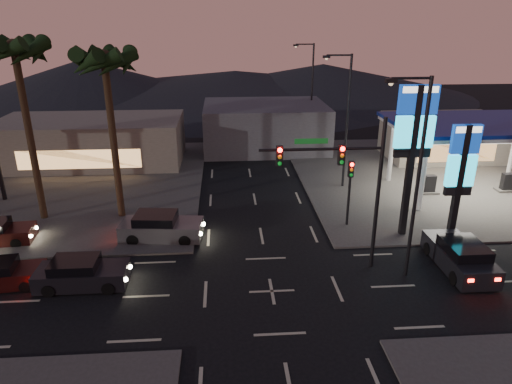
{
  "coord_description": "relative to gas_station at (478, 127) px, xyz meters",
  "views": [
    {
      "loc": [
        -2.12,
        -18.74,
        12.37
      ],
      "look_at": [
        -0.36,
        5.63,
        3.0
      ],
      "focal_mm": 32.0,
      "sensor_mm": 36.0,
      "label": 1
    }
  ],
  "objects": [
    {
      "name": "hill_center",
      "position": [
        -16.0,
        48.0,
        -3.08
      ],
      "size": [
        60.0,
        60.0,
        4.0
      ],
      "primitive_type": "cone",
      "color": "black",
      "rests_on": "ground"
    },
    {
      "name": "streetlight_far",
      "position": [
        -9.21,
        16.0,
        0.64
      ],
      "size": [
        2.14,
        0.25,
        10.0
      ],
      "color": "black",
      "rests_on": "ground"
    },
    {
      "name": "car_lane_a_mid",
      "position": [
        -29.22,
        -10.57,
        -4.46
      ],
      "size": [
        4.23,
        2.11,
        1.33
      ],
      "color": "black",
      "rests_on": "ground"
    },
    {
      "name": "traffic_signal_mast",
      "position": [
        -12.24,
        -10.01,
        0.15
      ],
      "size": [
        6.1,
        0.39,
        8.0
      ],
      "color": "black",
      "rests_on": "ground"
    },
    {
      "name": "building_far_west",
      "position": [
        -30.0,
        10.0,
        -3.08
      ],
      "size": [
        16.0,
        8.0,
        4.0
      ],
      "primitive_type": "cube",
      "color": "#726B5B",
      "rests_on": "ground"
    },
    {
      "name": "palm_b",
      "position": [
        -30.0,
        -2.5,
        4.89
      ],
      "size": [
        4.41,
        4.41,
        11.46
      ],
      "color": "black",
      "rests_on": "ground"
    },
    {
      "name": "pylon_sign_tall",
      "position": [
        -7.5,
        -6.5,
        1.31
      ],
      "size": [
        2.2,
        0.35,
        9.0
      ],
      "color": "black",
      "rests_on": "ground"
    },
    {
      "name": "convenience_store",
      "position": [
        2.0,
        9.0,
        -3.08
      ],
      "size": [
        10.0,
        6.0,
        4.0
      ],
      "primitive_type": "cube",
      "color": "#726B5B",
      "rests_on": "ground"
    },
    {
      "name": "hill_left",
      "position": [
        -41.0,
        48.0,
        -2.08
      ],
      "size": [
        40.0,
        40.0,
        6.0
      ],
      "primitive_type": "cone",
      "color": "black",
      "rests_on": "ground"
    },
    {
      "name": "palm_a",
      "position": [
        -25.0,
        -2.5,
        4.35
      ],
      "size": [
        4.41,
        4.41,
        10.86
      ],
      "color": "black",
      "rests_on": "ground"
    },
    {
      "name": "corner_lot_nw",
      "position": [
        -32.0,
        4.0,
        -5.02
      ],
      "size": [
        24.0,
        24.0,
        0.12
      ],
      "primitive_type": "cube",
      "color": "#47443F",
      "rests_on": "ground"
    },
    {
      "name": "pylon_sign_short",
      "position": [
        -5.0,
        -7.5,
        -0.42
      ],
      "size": [
        1.6,
        0.35,
        7.0
      ],
      "color": "black",
      "rests_on": "ground"
    },
    {
      "name": "suv_station",
      "position": [
        -6.0,
        -10.6,
        -4.33
      ],
      "size": [
        2.15,
        4.9,
        1.63
      ],
      "color": "black",
      "rests_on": "ground"
    },
    {
      "name": "ground",
      "position": [
        -16.0,
        -12.0,
        -5.08
      ],
      "size": [
        140.0,
        140.0,
        0.0
      ],
      "primitive_type": "plane",
      "color": "black",
      "rests_on": "ground"
    },
    {
      "name": "car_lane_a_front",
      "position": [
        -25.26,
        -10.83,
        -4.4
      ],
      "size": [
        4.5,
        1.93,
        1.46
      ],
      "color": "black",
      "rests_on": "ground"
    },
    {
      "name": "streetlight_mid",
      "position": [
        -9.21,
        2.0,
        0.64
      ],
      "size": [
        2.14,
        0.25,
        10.0
      ],
      "color": "black",
      "rests_on": "ground"
    },
    {
      "name": "pedestal_signal",
      "position": [
        -10.5,
        -5.02,
        -2.16
      ],
      "size": [
        0.32,
        0.39,
        4.3
      ],
      "color": "black",
      "rests_on": "ground"
    },
    {
      "name": "gas_station",
      "position": [
        0.0,
        0.0,
        0.0
      ],
      "size": [
        12.2,
        8.2,
        5.47
      ],
      "color": "silver",
      "rests_on": "ground"
    },
    {
      "name": "car_lane_b_front",
      "position": [
        -22.01,
        -5.92,
        -4.34
      ],
      "size": [
        5.05,
        2.47,
        1.6
      ],
      "color": "#555457",
      "rests_on": "ground"
    },
    {
      "name": "corner_lot_ne",
      "position": [
        0.0,
        4.0,
        -5.02
      ],
      "size": [
        24.0,
        24.0,
        0.12
      ],
      "primitive_type": "cube",
      "color": "#47443F",
      "rests_on": "ground"
    },
    {
      "name": "hill_right",
      "position": [
        -1.0,
        48.0,
        -2.58
      ],
      "size": [
        50.0,
        50.0,
        5.0
      ],
      "primitive_type": "cone",
      "color": "black",
      "rests_on": "ground"
    },
    {
      "name": "streetlight_near",
      "position": [
        -9.21,
        -11.0,
        0.64
      ],
      "size": [
        2.14,
        0.25,
        10.0
      ],
      "color": "black",
      "rests_on": "ground"
    },
    {
      "name": "building_far_mid",
      "position": [
        -14.0,
        14.0,
        -2.88
      ],
      "size": [
        12.0,
        9.0,
        4.4
      ],
      "primitive_type": "cube",
      "color": "#4C4C51",
      "rests_on": "ground"
    }
  ]
}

